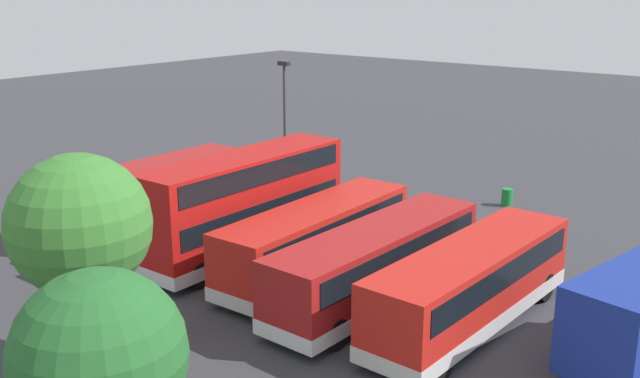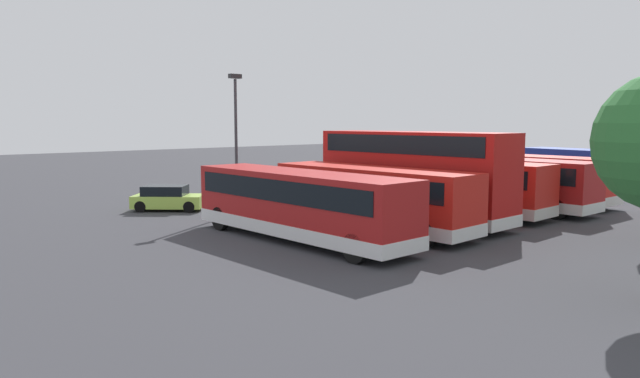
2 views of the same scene
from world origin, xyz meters
TOP-DOWN VIEW (x-y plane):
  - ground_plane at (0.00, 0.00)m, footprint 140.00×140.00m
  - bus_single_deck_near_end at (-9.19, 9.81)m, footprint 2.87×10.51m
  - bus_single_deck_second at (-5.49, 10.20)m, footprint 2.82×10.65m
  - bus_single_deck_third at (-2.04, 9.51)m, footprint 2.85×10.27m
  - bus_double_decker_fourth at (1.89, 9.56)m, footprint 2.66×10.64m
  - bus_single_deck_fifth at (5.18, 9.82)m, footprint 2.87×10.65m
  - bus_single_deck_sixth at (9.10, 9.32)m, footprint 2.67×11.71m
  - box_truck_blue at (-14.72, 8.55)m, footprint 3.77×7.82m
  - car_hatchback_silver at (9.15, -2.33)m, footprint 4.09×4.03m
  - lamp_post_tall at (6.83, 1.24)m, footprint 0.70×0.30m
  - waste_bin_yellow at (-4.02, -4.64)m, footprint 0.60×0.60m

SIDE VIEW (x-z plane):
  - ground_plane at x=0.00m, z-range 0.00..0.00m
  - waste_bin_yellow at x=-4.02m, z-range 0.00..0.95m
  - car_hatchback_silver at x=9.15m, z-range -0.02..1.41m
  - bus_single_deck_third at x=-2.04m, z-range 0.14..3.09m
  - bus_single_deck_near_end at x=-9.19m, z-range 0.15..3.10m
  - bus_single_deck_fifth at x=5.18m, z-range 0.15..3.10m
  - bus_single_deck_second at x=-5.49m, z-range 0.15..3.10m
  - bus_single_deck_sixth at x=9.10m, z-range 0.15..3.10m
  - box_truck_blue at x=-14.72m, z-range 0.11..3.31m
  - bus_double_decker_fourth at x=1.89m, z-range 0.17..4.72m
  - lamp_post_tall at x=6.83m, z-range 0.67..8.27m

